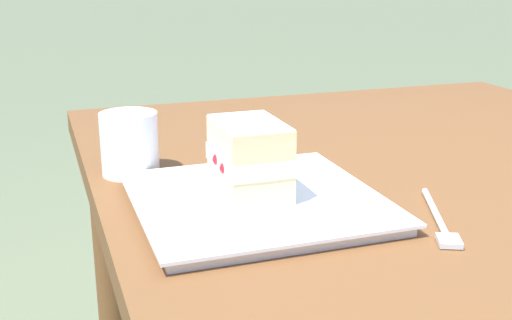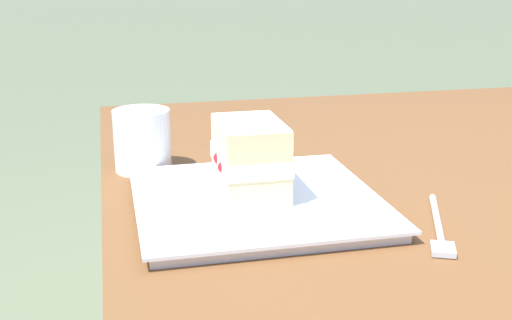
{
  "view_description": "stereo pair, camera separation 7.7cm",
  "coord_description": "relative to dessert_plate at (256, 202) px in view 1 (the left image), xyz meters",
  "views": [
    {
      "loc": [
        0.59,
        -0.55,
        1.04
      ],
      "look_at": [
        -0.11,
        -0.31,
        0.82
      ],
      "focal_mm": 45.75,
      "sensor_mm": 36.0,
      "label": 1
    },
    {
      "loc": [
        0.61,
        -0.48,
        1.04
      ],
      "look_at": [
        -0.11,
        -0.31,
        0.82
      ],
      "focal_mm": 45.75,
      "sensor_mm": 36.0,
      "label": 2
    }
  ],
  "objects": [
    {
      "name": "dessert_plate",
      "position": [
        0.0,
        0.0,
        0.0
      ],
      "size": [
        0.29,
        0.29,
        0.02
      ],
      "color": "white",
      "rests_on": "patio_table"
    },
    {
      "name": "dessert_fork",
      "position": [
        0.11,
        0.18,
        -0.0
      ],
      "size": [
        0.16,
        0.08,
        0.01
      ],
      "color": "silver",
      "rests_on": "patio_table"
    },
    {
      "name": "cake_slice",
      "position": [
        -0.01,
        -0.01,
        0.05
      ],
      "size": [
        0.11,
        0.09,
        0.09
      ],
      "color": "beige",
      "rests_on": "dessert_plate"
    },
    {
      "name": "coffee_cup",
      "position": [
        -0.18,
        -0.12,
        0.04
      ],
      "size": [
        0.08,
        0.08,
        0.09
      ],
      "color": "white",
      "rests_on": "patio_table"
    }
  ]
}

